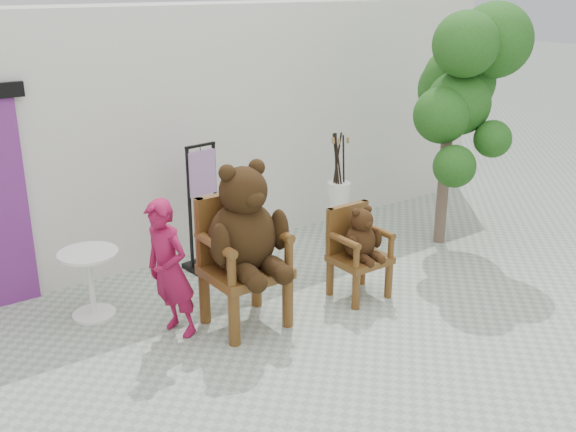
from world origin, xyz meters
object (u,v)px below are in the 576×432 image
object	(u,v)px
cafe_table	(90,276)
chair_small	(359,243)
display_stand	(204,222)
stool_bucket	(339,195)
tree	(464,82)
person	(170,270)
chair_big	(244,236)

from	to	relation	value
cafe_table	chair_small	bearing A→B (deg)	-26.23
chair_small	cafe_table	world-z (taller)	chair_small
chair_small	display_stand	distance (m)	1.89
stool_bucket	tree	size ratio (longest dim) A/B	0.48
display_stand	stool_bucket	bearing A→B (deg)	-14.71
chair_small	person	distance (m)	2.08
person	stool_bucket	size ratio (longest dim) A/B	0.96
chair_small	stool_bucket	size ratio (longest dim) A/B	0.70
chair_big	person	size ratio (longest dim) A/B	1.20
chair_big	chair_small	distance (m)	1.39
chair_small	person	bearing A→B (deg)	169.69
chair_big	cafe_table	bearing A→B (deg)	137.82
chair_big	stool_bucket	bearing A→B (deg)	27.86
stool_bucket	cafe_table	bearing A→B (deg)	-178.44
chair_big	display_stand	world-z (taller)	chair_big
person	cafe_table	size ratio (longest dim) A/B	1.99
chair_big	stool_bucket	distance (m)	2.48
person	display_stand	xyz separation A→B (m)	(1.06, 1.25, -0.12)
chair_big	tree	bearing A→B (deg)	5.71
chair_big	cafe_table	xyz separation A→B (m)	(-1.17, 1.06, -0.50)
person	tree	xyz separation A→B (m)	(4.18, 0.15, 1.37)
chair_big	tree	distance (m)	3.67
display_stand	tree	xyz separation A→B (m)	(3.11, -1.10, 1.49)
chair_big	person	distance (m)	0.77
person	stool_bucket	distance (m)	3.04
tree	person	bearing A→B (deg)	-177.94
display_stand	tree	size ratio (longest dim) A/B	0.50
chair_small	person	world-z (taller)	person
chair_big	tree	xyz separation A→B (m)	(3.47, 0.35, 1.14)
chair_big	cafe_table	world-z (taller)	chair_big
stool_bucket	tree	world-z (taller)	tree
person	display_stand	size ratio (longest dim) A/B	0.93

